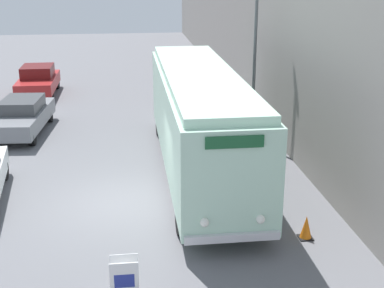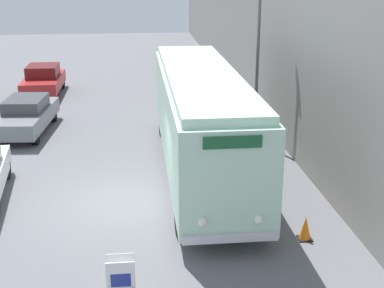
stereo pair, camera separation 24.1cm
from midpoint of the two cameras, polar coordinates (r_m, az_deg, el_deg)
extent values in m
plane|color=slate|center=(15.99, -8.16, -6.26)|extent=(80.00, 80.00, 0.00)
cube|color=gray|center=(25.42, 6.31, 10.89)|extent=(0.30, 60.00, 6.54)
cylinder|color=black|center=(13.98, -1.61, -7.79)|extent=(0.28, 0.93, 0.93)
cylinder|color=black|center=(14.31, 6.84, -7.28)|extent=(0.28, 0.93, 0.93)
cylinder|color=black|center=(21.87, -3.78, 2.14)|extent=(0.28, 0.93, 0.93)
cylinder|color=black|center=(22.09, 1.66, 2.34)|extent=(0.28, 0.93, 0.93)
cube|color=#B2DBC1|center=(17.53, 0.41, 2.61)|extent=(2.41, 11.28, 2.73)
cube|color=silver|center=(17.17, 0.42, 7.38)|extent=(2.22, 10.83, 0.24)
cube|color=silver|center=(12.78, 3.79, -9.95)|extent=(2.29, 0.12, 0.20)
sphere|color=white|center=(12.51, 0.79, -8.36)|extent=(0.22, 0.22, 0.22)
sphere|color=white|center=(12.74, 6.77, -7.96)|extent=(0.22, 0.22, 0.22)
cube|color=#19512D|center=(11.87, 4.00, 0.21)|extent=(1.33, 0.06, 0.28)
cube|color=white|center=(11.46, -7.84, -14.35)|extent=(0.60, 0.20, 0.98)
cube|color=white|center=(11.61, -7.83, -13.88)|extent=(0.60, 0.20, 0.98)
cube|color=navy|center=(11.44, -7.84, -14.29)|extent=(0.42, 0.07, 0.34)
cylinder|color=#595E60|center=(20.63, 6.37, 9.27)|extent=(0.12, 0.12, 6.70)
cylinder|color=black|center=(18.41, -19.85, -2.75)|extent=(0.22, 0.63, 0.63)
cylinder|color=black|center=(21.55, -16.99, 0.66)|extent=(0.22, 0.63, 0.63)
cylinder|color=black|center=(24.91, -18.57, 2.91)|extent=(0.22, 0.63, 0.63)
cylinder|color=black|center=(24.54, -15.23, 3.00)|extent=(0.22, 0.63, 0.63)
cube|color=slate|center=(23.14, -17.91, 2.61)|extent=(2.11, 4.74, 0.63)
cube|color=#3F4043|center=(23.10, -17.98, 4.03)|extent=(1.65, 2.19, 0.50)
cylinder|color=black|center=(28.61, -18.22, 4.99)|extent=(0.22, 0.70, 0.70)
cylinder|color=black|center=(28.34, -15.07, 5.16)|extent=(0.22, 0.70, 0.70)
cylinder|color=black|center=(31.28, -17.32, 6.20)|extent=(0.22, 0.70, 0.70)
cylinder|color=black|center=(31.03, -14.43, 6.37)|extent=(0.22, 0.70, 0.70)
cube|color=#A52323|center=(29.74, -16.30, 6.27)|extent=(1.85, 4.18, 0.60)
cube|color=#5B1313|center=(29.72, -16.38, 7.45)|extent=(1.57, 1.88, 0.60)
cube|color=black|center=(14.23, 11.52, -9.75)|extent=(0.36, 0.36, 0.03)
cone|color=orange|center=(14.08, 11.60, -8.63)|extent=(0.30, 0.30, 0.59)
camera|label=1|loc=(0.12, -90.47, -0.16)|focal=50.00mm
camera|label=2|loc=(0.12, 89.53, 0.16)|focal=50.00mm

